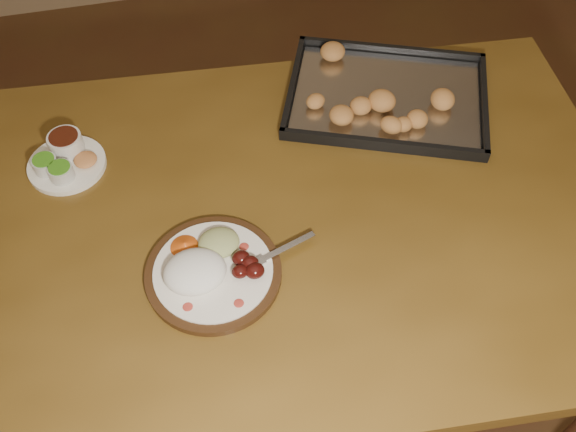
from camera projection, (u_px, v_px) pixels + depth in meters
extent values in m
plane|color=#533B1C|center=(252.00, 405.00, 1.78)|extent=(4.00, 4.00, 0.00)
cube|color=brown|center=(250.00, 224.00, 1.25)|extent=(1.57, 1.01, 0.04)
cylinder|color=#4F2A17|center=(476.00, 168.00, 1.84)|extent=(0.07, 0.07, 0.71)
cylinder|color=#321D0E|center=(214.00, 273.00, 1.15)|extent=(0.25, 0.25, 0.01)
cylinder|color=white|center=(213.00, 271.00, 1.14)|extent=(0.21, 0.21, 0.01)
ellipsoid|color=#A93328|center=(188.00, 307.00, 1.10)|extent=(0.02, 0.02, 0.00)
ellipsoid|color=#A93328|center=(239.00, 303.00, 1.10)|extent=(0.02, 0.02, 0.00)
ellipsoid|color=#A93328|center=(244.00, 247.00, 1.17)|extent=(0.02, 0.02, 0.00)
ellipsoid|color=#A93328|center=(168.00, 270.00, 1.14)|extent=(0.02, 0.02, 0.00)
ellipsoid|color=white|center=(195.00, 272.00, 1.12)|extent=(0.11, 0.10, 0.05)
ellipsoid|color=#460E0A|center=(240.00, 271.00, 1.13)|extent=(0.03, 0.03, 0.02)
ellipsoid|color=#460E0A|center=(250.00, 263.00, 1.14)|extent=(0.03, 0.03, 0.02)
ellipsoid|color=#460E0A|center=(241.00, 258.00, 1.14)|extent=(0.03, 0.03, 0.02)
ellipsoid|color=#460E0A|center=(255.00, 271.00, 1.13)|extent=(0.03, 0.03, 0.02)
ellipsoid|color=tan|center=(219.00, 243.00, 1.17)|extent=(0.08, 0.07, 0.03)
cone|color=#CD4F12|center=(185.00, 245.00, 1.16)|extent=(0.07, 0.07, 0.02)
cube|color=silver|center=(287.00, 247.00, 1.17)|extent=(0.12, 0.05, 0.00)
cube|color=silver|center=(256.00, 262.00, 1.15)|extent=(0.04, 0.03, 0.00)
cylinder|color=silver|center=(248.00, 271.00, 1.14)|extent=(0.03, 0.01, 0.00)
cylinder|color=silver|center=(247.00, 268.00, 1.14)|extent=(0.03, 0.01, 0.00)
cylinder|color=silver|center=(245.00, 266.00, 1.14)|extent=(0.03, 0.01, 0.00)
cylinder|color=silver|center=(244.00, 264.00, 1.15)|extent=(0.03, 0.01, 0.00)
cylinder|color=white|center=(67.00, 165.00, 1.31)|extent=(0.16, 0.16, 0.01)
cylinder|color=beige|center=(45.00, 165.00, 1.28)|extent=(0.05, 0.05, 0.03)
cylinder|color=#3F8A1B|center=(43.00, 160.00, 1.27)|extent=(0.04, 0.04, 0.00)
cylinder|color=beige|center=(61.00, 172.00, 1.27)|extent=(0.05, 0.05, 0.03)
cylinder|color=#3F8A1B|center=(59.00, 167.00, 1.26)|extent=(0.04, 0.04, 0.00)
cylinder|color=silver|center=(66.00, 143.00, 1.31)|extent=(0.07, 0.07, 0.04)
cylinder|color=#3A140A|center=(63.00, 137.00, 1.30)|extent=(0.06, 0.06, 0.00)
ellipsoid|color=#C77D46|center=(85.00, 159.00, 1.30)|extent=(0.05, 0.05, 0.02)
cube|color=black|center=(386.00, 99.00, 1.43)|extent=(0.52, 0.46, 0.01)
cube|color=black|center=(391.00, 50.00, 1.51)|extent=(0.41, 0.17, 0.02)
cube|color=black|center=(383.00, 144.00, 1.33)|extent=(0.41, 0.17, 0.02)
cube|color=black|center=(484.00, 104.00, 1.40)|extent=(0.13, 0.30, 0.02)
cube|color=black|center=(293.00, 84.00, 1.44)|extent=(0.13, 0.30, 0.02)
cube|color=silver|center=(387.00, 97.00, 1.43)|extent=(0.49, 0.42, 0.00)
ellipsoid|color=#BB7441|center=(412.00, 93.00, 1.41)|extent=(0.05, 0.05, 0.03)
ellipsoid|color=#BB7441|center=(428.00, 81.00, 1.43)|extent=(0.07, 0.07, 0.03)
ellipsoid|color=#BB7441|center=(396.00, 63.00, 1.47)|extent=(0.05, 0.06, 0.03)
ellipsoid|color=#BB7441|center=(359.00, 73.00, 1.45)|extent=(0.06, 0.06, 0.03)
ellipsoid|color=#BB7441|center=(349.00, 78.00, 1.44)|extent=(0.06, 0.06, 0.03)
ellipsoid|color=#BB7441|center=(364.00, 92.00, 1.41)|extent=(0.06, 0.06, 0.03)
ellipsoid|color=#BB7441|center=(360.00, 106.00, 1.38)|extent=(0.06, 0.06, 0.03)
ellipsoid|color=#BB7441|center=(391.00, 121.00, 1.36)|extent=(0.05, 0.06, 0.03)
ellipsoid|color=#BB7441|center=(435.00, 106.00, 1.38)|extent=(0.07, 0.07, 0.03)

